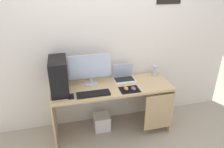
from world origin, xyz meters
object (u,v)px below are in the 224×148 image
at_px(monitor, 90,68).
at_px(keyboard, 93,94).
at_px(laptop, 124,77).
at_px(pc_tower, 59,76).
at_px(mouse_left, 126,88).
at_px(subwoofer, 102,122).
at_px(mouse_right, 134,88).
at_px(cell_phone, 71,96).
at_px(speaker, 155,70).

height_order(monitor, keyboard, monitor).
bearing_deg(laptop, pc_tower, -171.88).
bearing_deg(laptop, mouse_left, -101.94).
bearing_deg(subwoofer, monitor, 145.15).
distance_m(mouse_right, cell_phone, 0.81).
distance_m(pc_tower, speaker, 1.41).
xyz_separation_m(keyboard, mouse_left, (0.44, 0.02, 0.01)).
height_order(speaker, keyboard, speaker).
bearing_deg(pc_tower, laptop, 8.12).
bearing_deg(mouse_right, monitor, 149.54).
bearing_deg(mouse_right, speaker, 37.19).
bearing_deg(speaker, laptop, -177.16).
xyz_separation_m(monitor, subwoofer, (0.12, -0.08, -0.85)).
bearing_deg(monitor, pc_tower, -165.84).
xyz_separation_m(laptop, mouse_left, (-0.06, -0.30, -0.02)).
xyz_separation_m(mouse_left, subwoofer, (-0.30, 0.19, -0.63)).
height_order(pc_tower, subwoofer, pc_tower).
bearing_deg(mouse_left, monitor, 146.53).
height_order(monitor, mouse_right, monitor).
xyz_separation_m(mouse_right, cell_phone, (-0.81, 0.02, -0.02)).
xyz_separation_m(monitor, mouse_right, (0.52, -0.30, -0.21)).
distance_m(laptop, mouse_left, 0.31).
bearing_deg(speaker, mouse_left, -149.65).
bearing_deg(laptop, speaker, 2.84).
xyz_separation_m(mouse_left, mouse_right, (0.10, -0.02, 0.00)).
bearing_deg(monitor, mouse_right, -30.46).
bearing_deg(monitor, laptop, 2.83).
distance_m(speaker, mouse_left, 0.65).
xyz_separation_m(speaker, mouse_left, (-0.56, -0.33, -0.06)).
distance_m(laptop, speaker, 0.50).
bearing_deg(cell_phone, monitor, 44.36).
xyz_separation_m(pc_tower, cell_phone, (0.12, -0.18, -0.22)).
relative_size(pc_tower, subwoofer, 1.93).
bearing_deg(cell_phone, keyboard, -2.90).
distance_m(mouse_right, subwoofer, 0.78).
bearing_deg(mouse_right, cell_phone, 178.65).
height_order(mouse_left, cell_phone, mouse_left).
relative_size(laptop, mouse_left, 3.25).
bearing_deg(keyboard, mouse_left, 2.62).
relative_size(keyboard, mouse_right, 4.38).
bearing_deg(mouse_left, pc_tower, 168.19).
xyz_separation_m(pc_tower, laptop, (0.90, 0.13, -0.18)).
relative_size(mouse_left, subwoofer, 0.42).
height_order(speaker, mouse_right, speaker).
distance_m(monitor, keyboard, 0.37).
relative_size(speaker, mouse_left, 1.68).
xyz_separation_m(speaker, keyboard, (-1.00, -0.35, -0.07)).
distance_m(laptop, keyboard, 0.60).
relative_size(laptop, keyboard, 0.74).
bearing_deg(keyboard, pc_tower, 154.03).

